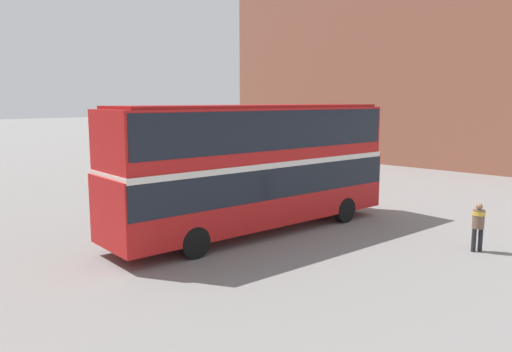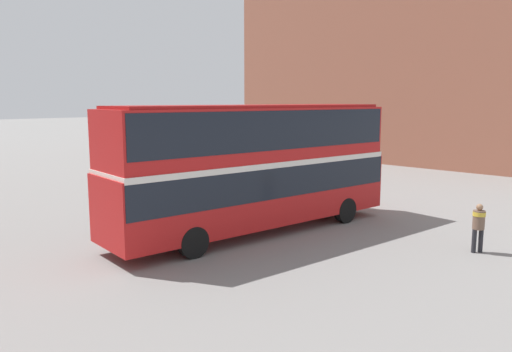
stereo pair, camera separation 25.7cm
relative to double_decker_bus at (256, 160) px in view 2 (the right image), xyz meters
The scene contains 6 objects.
ground_plane 2.82m from the double_decker_bus, 98.37° to the left, with size 240.00×240.00×0.00m, color gray.
building_row_right 27.34m from the double_decker_bus, 15.03° to the left, with size 10.38×30.23×17.85m.
double_decker_bus is the anchor object (origin of this frame).
pedestrian_foreground 7.66m from the double_decker_bus, 64.83° to the right, with size 0.54×0.54×1.58m.
parked_car_kerb_near 12.21m from the double_decker_bus, 38.14° to the left, with size 4.29×2.31×1.50m.
parked_car_kerb_far 16.58m from the double_decker_bus, 69.05° to the left, with size 4.38×2.73×1.48m.
Camera 2 is at (-12.59, -13.43, 4.81)m, focal length 35.00 mm.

